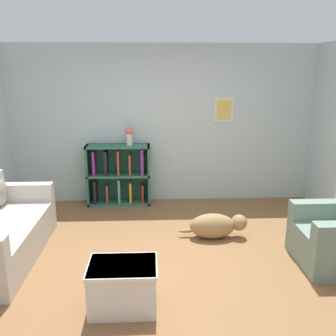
{
  "coord_description": "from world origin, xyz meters",
  "views": [
    {
      "loc": [
        -0.19,
        -3.95,
        2.22
      ],
      "look_at": [
        0.0,
        0.4,
        1.05
      ],
      "focal_mm": 40.0,
      "sensor_mm": 36.0,
      "label": 1
    }
  ],
  "objects_px": {
    "dog": "(216,226)",
    "vase": "(129,135)",
    "coffee_table": "(123,285)",
    "bookshelf": "(119,175)"
  },
  "relations": [
    {
      "from": "dog",
      "to": "vase",
      "type": "bearing_deg",
      "value": 131.35
    },
    {
      "from": "coffee_table",
      "to": "vase",
      "type": "height_order",
      "value": "vase"
    },
    {
      "from": "bookshelf",
      "to": "vase",
      "type": "distance_m",
      "value": 0.71
    },
    {
      "from": "bookshelf",
      "to": "dog",
      "type": "relative_size",
      "value": 1.13
    },
    {
      "from": "coffee_table",
      "to": "vase",
      "type": "bearing_deg",
      "value": 91.51
    },
    {
      "from": "coffee_table",
      "to": "dog",
      "type": "bearing_deg",
      "value": 52.37
    },
    {
      "from": "dog",
      "to": "vase",
      "type": "xyz_separation_m",
      "value": [
        -1.21,
        1.37,
        1.0
      ]
    },
    {
      "from": "bookshelf",
      "to": "coffee_table",
      "type": "xyz_separation_m",
      "value": [
        0.27,
        -2.86,
        -0.26
      ]
    },
    {
      "from": "vase",
      "to": "dog",
      "type": "bearing_deg",
      "value": -48.65
    },
    {
      "from": "dog",
      "to": "vase",
      "type": "height_order",
      "value": "vase"
    }
  ]
}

